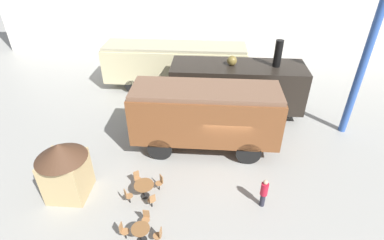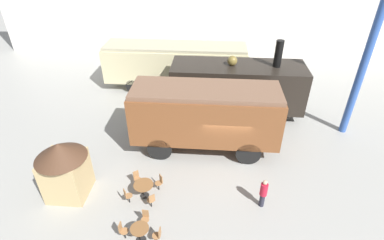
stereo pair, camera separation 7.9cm
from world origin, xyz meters
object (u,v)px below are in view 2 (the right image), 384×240
Objects in this scene: passenger_coach_wooden at (205,113)px; passenger_coach_vintage at (176,63)px; steam_locomotive at (237,85)px; ticket_kiosk at (64,167)px; cafe_table_near at (140,231)px; cafe_table_mid at (144,187)px; visitor_person at (263,192)px.

passenger_coach_vintage is at bearing 108.73° from passenger_coach_wooden.
ticket_kiosk is at bearing -134.91° from steam_locomotive.
cafe_table_near reaches higher than cafe_table_mid.
steam_locomotive is at bearing 95.97° from visitor_person.
ticket_kiosk reaches higher than cafe_table_mid.
cafe_table_near is at bearing -81.32° from cafe_table_mid.
passenger_coach_vintage is at bearing 142.06° from steam_locomotive.
cafe_table_mid is 0.32× the size of ticket_kiosk.
passenger_coach_vintage is at bearing 114.54° from visitor_person.
ticket_kiosk reaches higher than cafe_table_near.
passenger_coach_wooden is 8.52× the size of cafe_table_mid.
cafe_table_mid is at bearing 0.88° from ticket_kiosk.
passenger_coach_wooden is 10.51× the size of cafe_table_near.
passenger_coach_wooden is 5.23m from cafe_table_mid.
passenger_coach_vintage is 5.87m from steam_locomotive.
visitor_person is at bearing -84.03° from steam_locomotive.
cafe_table_mid is at bearing 178.44° from visitor_person.
visitor_person is at bearing -65.46° from passenger_coach_vintage.
passenger_coach_vintage is 8.27m from passenger_coach_wooden.
steam_locomotive is at bearing -37.94° from passenger_coach_vintage.
visitor_person is at bearing -1.56° from cafe_table_mid.
steam_locomotive is 2.91× the size of ticket_kiosk.
visitor_person is (5.22, 2.28, 0.27)m from cafe_table_near.
cafe_table_near is (-4.33, -10.76, -1.48)m from steam_locomotive.
ticket_kiosk is at bearing 149.36° from cafe_table_near.
passenger_coach_wooden is (-1.98, -4.21, 0.30)m from steam_locomotive.
steam_locomotive reaches higher than cafe_table_mid.
passenger_coach_wooden is 5.35m from visitor_person.
passenger_coach_vintage is 14.27× the size of cafe_table_near.
cafe_table_mid is 0.60× the size of visitor_person.
cafe_table_mid is at bearing -90.37° from passenger_coach_vintage.
visitor_person is at bearing -0.60° from ticket_kiosk.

